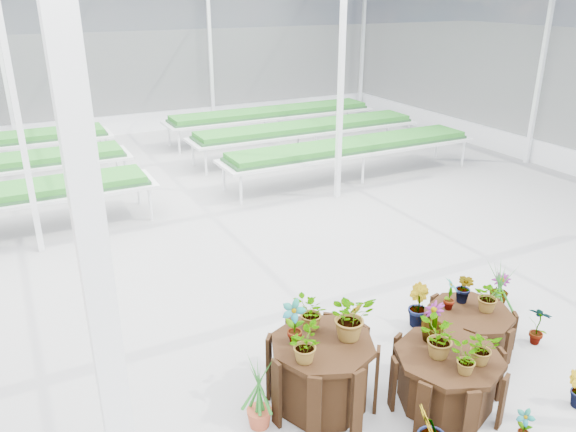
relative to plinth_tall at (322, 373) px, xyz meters
name	(u,v)px	position (x,y,z in m)	size (l,w,h in m)	color
ground_plane	(304,320)	(0.63, 1.56, -0.39)	(24.00, 24.00, 0.00)	gray
greenhouse_shell	(305,162)	(0.63, 1.56, 1.86)	(18.00, 24.00, 4.50)	white
steel_frame	(305,162)	(0.63, 1.56, 1.86)	(18.00, 24.00, 4.50)	silver
nursery_benches	(161,159)	(0.63, 8.76, 0.03)	(16.00, 7.00, 0.84)	silver
plinth_tall	(322,373)	(0.00, 0.00, 0.00)	(1.16, 1.16, 0.79)	black
plinth_mid	(446,379)	(1.20, -0.60, -0.08)	(1.19, 1.19, 0.63)	black
plinth_low	(469,328)	(2.20, 0.10, -0.15)	(1.08, 1.08, 0.49)	black
nursery_plants	(408,331)	(1.11, -0.02, 0.21)	(4.41, 2.55, 1.31)	#226821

